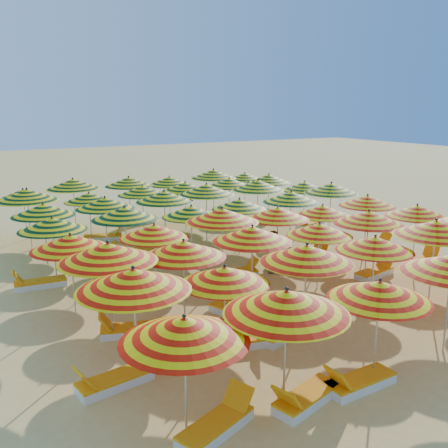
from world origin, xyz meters
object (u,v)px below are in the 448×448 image
(umbrella_24, at_px, (52,224))
(umbrella_33, at_px, (206,190))
(umbrella_37, at_px, (89,197))
(umbrella_38, at_px, (142,190))
(lounger_0, at_px, (217,425))
(umbrella_9, at_px, (375,244))
(umbrella_12, at_px, (108,253))
(lounger_9, at_px, (375,272))
(umbrella_22, at_px, (323,211))
(umbrella_28, at_px, (291,197))
(umbrella_23, at_px, (367,201))
(lounger_4, at_px, (242,341))
(umbrella_45, at_px, (169,181))
(lounger_3, at_px, (113,381))
(umbrella_40, at_px, (229,182))
(lounger_16, at_px, (97,255))
(lounger_18, at_px, (310,224))
(umbrella_16, at_px, (369,218))
(lounger_15, at_px, (39,283))
(lounger_20, at_px, (276,216))
(umbrella_17, at_px, (417,211))
(lounger_13, at_px, (312,260))
(lounger_14, at_px, (373,246))
(lounger_10, at_px, (425,261))
(umbrella_8, at_px, (307,254))
(umbrella_26, at_px, (191,212))
(umbrella_19, at_px, (154,231))
(umbrella_41, at_px, (269,179))
(umbrella_43, at_px, (73,184))
(lounger_6, at_px, (383,304))
(umbrella_6, at_px, (133,280))
(umbrella_18, at_px, (71,242))
(umbrella_31, at_px, (105,203))
(lounger_7, at_px, (131,330))
(umbrella_10, at_px, (436,228))
(umbrella_21, at_px, (278,213))
(lounger_5, at_px, (283,331))
(umbrella_14, at_px, (252,234))
(umbrella_25, at_px, (125,213))
(lounger_2, at_px, (359,382))
(umbrella_42, at_px, (23,194))
(umbrella_15, at_px, (319,230))
(umbrella_27, at_px, (240,204))
(beachgoer_b, at_px, (274,251))
(umbrella_46, at_px, (214,174))
(umbrella_30, at_px, (43,210))
(lounger_21, at_px, (139,221))
(umbrella_1, at_px, (286,302))
(umbrella_13, at_px, (184,249))
(umbrella_20, at_px, (222,215))

(umbrella_24, height_order, umbrella_33, umbrella_33)
(umbrella_37, relative_size, umbrella_38, 1.14)
(umbrella_37, relative_size, lounger_0, 1.56)
(umbrella_9, xyz_separation_m, lounger_0, (-6.84, -2.71, -1.99))
(umbrella_12, bearing_deg, lounger_9, 0.82)
(umbrella_22, height_order, umbrella_28, umbrella_28)
(umbrella_23, bearing_deg, lounger_4, -152.46)
(umbrella_45, bearing_deg, lounger_3, -118.23)
(umbrella_40, distance_m, lounger_4, 14.09)
(lounger_16, relative_size, lounger_18, 1.00)
(umbrella_16, relative_size, umbrella_45, 1.11)
(lounger_15, xyz_separation_m, lounger_20, (13.40, 4.68, 0.00))
(umbrella_17, relative_size, lounger_13, 1.40)
(lounger_3, distance_m, lounger_14, 14.18)
(lounger_10, bearing_deg, lounger_18, 70.79)
(umbrella_8, xyz_separation_m, umbrella_23, (7.35, 5.06, -0.10))
(umbrella_9, bearing_deg, umbrella_26, 110.67)
(umbrella_19, xyz_separation_m, umbrella_26, (2.46, 2.28, -0.02))
(umbrella_41, xyz_separation_m, lounger_20, (0.50, -0.09, -2.12))
(umbrella_43, bearing_deg, umbrella_19, -88.62)
(lounger_6, bearing_deg, umbrella_37, -41.85)
(umbrella_6, bearing_deg, umbrella_18, 93.89)
(umbrella_31, bearing_deg, lounger_7, -102.55)
(umbrella_10, xyz_separation_m, umbrella_24, (-9.99, 7.54, -0.24))
(umbrella_23, relative_size, umbrella_31, 1.07)
(umbrella_21, bearing_deg, lounger_5, -123.86)
(lounger_6, distance_m, lounger_15, 11.45)
(umbrella_22, xyz_separation_m, umbrella_38, (-4.65, 7.47, 0.11))
(umbrella_14, xyz_separation_m, umbrella_21, (2.70, 2.41, -0.08))
(umbrella_25, bearing_deg, umbrella_37, 89.99)
(umbrella_14, xyz_separation_m, umbrella_33, (2.37, 7.47, 0.11))
(lounger_2, xyz_separation_m, lounger_4, (-1.18, 2.98, 0.00))
(umbrella_10, height_order, lounger_6, umbrella_10)
(umbrella_42, xyz_separation_m, lounger_3, (-0.43, -14.44, -1.99))
(umbrella_15, relative_size, umbrella_27, 0.98)
(umbrella_10, xyz_separation_m, umbrella_28, (-0.06, 7.24, -0.14))
(lounger_2, height_order, beachgoer_b, beachgoer_b)
(umbrella_10, relative_size, umbrella_23, 0.96)
(umbrella_18, height_order, lounger_13, umbrella_18)
(umbrella_26, distance_m, umbrella_45, 7.80)
(umbrella_15, bearing_deg, lounger_0, -143.03)
(umbrella_18, distance_m, lounger_3, 5.07)
(umbrella_41, height_order, umbrella_46, umbrella_46)
(umbrella_27, bearing_deg, umbrella_19, -152.49)
(umbrella_30, distance_m, umbrella_33, 7.16)
(umbrella_17, height_order, beachgoer_b, umbrella_17)
(umbrella_10, relative_size, lounger_21, 1.59)
(lounger_13, bearing_deg, umbrella_1, -155.26)
(umbrella_13, xyz_separation_m, umbrella_20, (2.72, 2.62, 0.17))
(umbrella_18, xyz_separation_m, lounger_2, (4.41, -7.38, -2.04))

